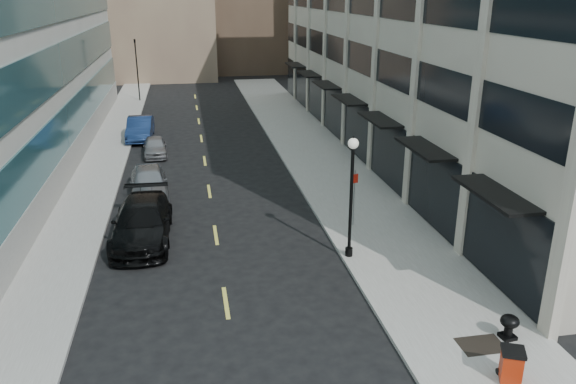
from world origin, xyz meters
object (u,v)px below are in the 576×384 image
object	(u,v)px
traffic_signal	(135,43)
urn_planter	(509,324)
car_grey_sedan	(155,146)
trash_bin	(511,364)
car_black_pickup	(142,222)
car_silver_sedan	(149,182)
car_blue_sedan	(140,128)
lamppost	(351,187)
sign_post	(354,191)

from	to	relation	value
traffic_signal	urn_planter	distance (m)	46.48
car_grey_sedan	trash_bin	size ratio (longest dim) A/B	3.65
traffic_signal	car_black_pickup	distance (m)	34.42
car_silver_sedan	car_blue_sedan	xyz separation A→B (m)	(-1.26, 12.79, 0.01)
car_grey_sedan	lamppost	size ratio (longest dim) A/B	0.73
traffic_signal	urn_planter	size ratio (longest dim) A/B	8.49
car_blue_sedan	sign_post	world-z (taller)	sign_post
trash_bin	car_silver_sedan	bearing A→B (deg)	145.10
car_silver_sedan	lamppost	xyz separation A→B (m)	(8.50, -9.22, 2.34)
traffic_signal	urn_planter	bearing A→B (deg)	-72.23
car_black_pickup	traffic_signal	bearing A→B (deg)	95.45
car_grey_sedan	lamppost	xyz separation A→B (m)	(8.50, -17.27, 2.53)
car_silver_sedan	sign_post	world-z (taller)	sign_post
sign_post	car_black_pickup	bearing A→B (deg)	164.78
car_grey_sedan	urn_planter	size ratio (longest dim) A/B	4.56
car_black_pickup	car_grey_sedan	size ratio (longest dim) A/B	1.62
traffic_signal	car_silver_sedan	world-z (taller)	traffic_signal
car_grey_sedan	sign_post	size ratio (longest dim) A/B	1.40
sign_post	urn_planter	xyz separation A→B (m)	(2.20, -9.67, -1.20)
car_grey_sedan	lamppost	bearing A→B (deg)	-66.63
sign_post	urn_planter	world-z (taller)	sign_post
car_silver_sedan	urn_planter	size ratio (longest dim) A/B	5.87
car_blue_sedan	lamppost	distance (m)	24.19
car_blue_sedan	urn_planter	bearing A→B (deg)	-64.31
car_black_pickup	sign_post	xyz separation A→B (m)	(9.60, -0.33, 0.97)
urn_planter	sign_post	bearing A→B (deg)	102.82
traffic_signal	lamppost	bearing A→B (deg)	-73.90
car_silver_sedan	car_grey_sedan	bearing A→B (deg)	85.48
car_grey_sedan	urn_planter	world-z (taller)	car_grey_sedan
car_silver_sedan	sign_post	xyz separation A→B (m)	(9.60, -6.13, 1.03)
trash_bin	sign_post	world-z (taller)	sign_post
car_black_pickup	car_silver_sedan	bearing A→B (deg)	91.58
car_grey_sedan	car_blue_sedan	bearing A→B (deg)	101.99
car_blue_sedan	trash_bin	distance (m)	32.75
car_grey_sedan	car_silver_sedan	bearing A→B (deg)	-92.84
lamppost	traffic_signal	bearing A→B (deg)	106.10
trash_bin	car_blue_sedan	bearing A→B (deg)	135.32
car_silver_sedan	sign_post	distance (m)	11.44
traffic_signal	car_black_pickup	xyz separation A→B (m)	(2.30, -34.00, -4.84)
car_blue_sedan	urn_planter	size ratio (longest dim) A/B	6.12
car_silver_sedan	car_blue_sedan	distance (m)	12.85
car_black_pickup	sign_post	world-z (taller)	sign_post
car_silver_sedan	car_blue_sedan	bearing A→B (deg)	91.08
car_grey_sedan	sign_post	bearing A→B (deg)	-58.74
car_silver_sedan	urn_planter	bearing A→B (deg)	-57.76
car_silver_sedan	lamppost	bearing A→B (deg)	-51.85
traffic_signal	urn_planter	xyz separation A→B (m)	(14.10, -44.00, -5.07)
trash_bin	sign_post	distance (m)	11.66
traffic_signal	car_silver_sedan	distance (m)	28.72
traffic_signal	trash_bin	bearing A→B (deg)	-74.14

